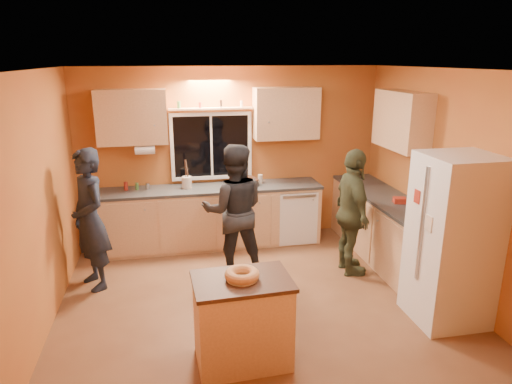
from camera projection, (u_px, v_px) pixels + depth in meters
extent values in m
plane|color=brown|center=(258.00, 298.00, 5.36)|extent=(4.50, 4.50, 0.00)
cube|color=#B36E2D|center=(231.00, 155.00, 6.87)|extent=(4.50, 0.04, 2.60)
cube|color=#B36E2D|center=(318.00, 273.00, 3.11)|extent=(4.50, 0.04, 2.60)
cube|color=#B36E2D|center=(38.00, 205.00, 4.56)|extent=(0.04, 4.00, 2.60)
cube|color=#B36E2D|center=(443.00, 181.00, 5.42)|extent=(0.04, 4.00, 2.60)
cube|color=white|center=(258.00, 69.00, 4.62)|extent=(4.50, 4.00, 0.02)
cube|color=black|center=(211.00, 146.00, 6.76)|extent=(1.10, 0.02, 0.90)
cube|color=white|center=(211.00, 146.00, 6.74)|extent=(1.20, 0.04, 1.00)
cube|color=tan|center=(132.00, 117.00, 6.27)|extent=(0.95, 0.33, 0.75)
cube|color=tan|center=(286.00, 113.00, 6.69)|extent=(0.95, 0.33, 0.75)
cube|color=tan|center=(402.00, 120.00, 5.96)|extent=(0.33, 1.00, 0.75)
cylinder|color=silver|center=(145.00, 150.00, 6.32)|extent=(0.27, 0.12, 0.12)
cube|color=tan|center=(212.00, 218.00, 6.77)|extent=(3.20, 0.60, 0.86)
cube|color=#282B2D|center=(211.00, 188.00, 6.64)|extent=(3.24, 0.62, 0.04)
cube|color=tan|center=(357.00, 208.00, 7.21)|extent=(0.60, 0.60, 0.86)
cube|color=#282B2D|center=(359.00, 180.00, 7.08)|extent=(0.62, 0.62, 0.04)
cube|color=tan|center=(394.00, 236.00, 6.08)|extent=(0.60, 1.80, 0.86)
cube|color=#282B2D|center=(396.00, 204.00, 5.95)|extent=(0.62, 1.84, 0.04)
cube|color=silver|center=(453.00, 240.00, 4.71)|extent=(0.72, 0.70, 1.80)
cube|color=tan|center=(242.00, 322.00, 4.14)|extent=(0.85, 0.58, 0.81)
cube|color=black|center=(242.00, 281.00, 4.02)|extent=(0.89, 0.62, 0.04)
torus|color=#BF814E|center=(242.00, 275.00, 4.00)|extent=(0.31, 0.31, 0.09)
imported|color=black|center=(90.00, 220.00, 5.42)|extent=(0.66, 0.75, 1.72)
imported|color=black|center=(234.00, 210.00, 5.77)|extent=(0.89, 0.72, 1.70)
imported|color=#373A25|center=(352.00, 213.00, 5.79)|extent=(0.46, 0.99, 1.64)
imported|color=black|center=(245.00, 182.00, 6.75)|extent=(0.47, 0.47, 0.09)
cylinder|color=beige|center=(187.00, 182.00, 6.57)|extent=(0.14, 0.14, 0.17)
imported|color=gray|center=(430.00, 210.00, 5.14)|extent=(0.33, 0.30, 0.33)
cube|color=maroon|center=(400.00, 200.00, 5.91)|extent=(0.18, 0.15, 0.07)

